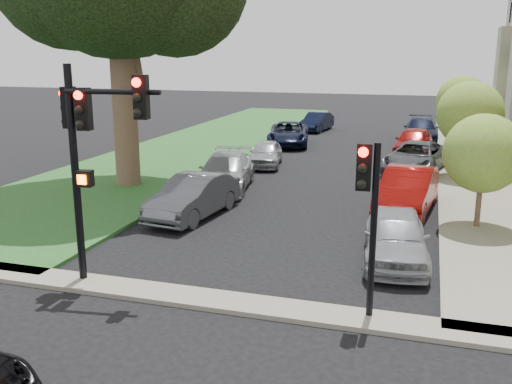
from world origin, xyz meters
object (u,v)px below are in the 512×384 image
(car_parked_8, at_px, (288,134))
(car_parked_7, at_px, (266,153))
(car_parked_2, at_px, (416,157))
(traffic_signal_main, at_px, (89,136))
(small_tree_b, at_px, (470,114))
(small_tree_a, at_px, (483,154))
(car_parked_0, at_px, (396,237))
(car_parked_9, at_px, (317,122))
(car_parked_6, at_px, (225,172))
(traffic_signal_secondary, at_px, (368,199))
(car_parked_5, at_px, (193,197))
(car_parked_4, at_px, (421,130))
(small_tree_c, at_px, (462,101))
(car_parked_3, at_px, (413,142))
(car_parked_1, at_px, (407,190))

(car_parked_8, bearing_deg, car_parked_7, -97.32)
(car_parked_2, xyz_separation_m, car_parked_8, (-7.90, 6.08, -0.01))
(traffic_signal_main, bearing_deg, small_tree_b, 58.89)
(small_tree_a, bearing_deg, car_parked_0, -122.19)
(car_parked_0, relative_size, car_parked_8, 0.83)
(car_parked_2, distance_m, car_parked_9, 15.14)
(car_parked_6, xyz_separation_m, car_parked_7, (0.27, 5.36, -0.10))
(traffic_signal_main, relative_size, traffic_signal_secondary, 1.39)
(car_parked_6, bearing_deg, car_parked_5, -94.95)
(traffic_signal_secondary, height_order, car_parked_4, traffic_signal_secondary)
(traffic_signal_secondary, distance_m, car_parked_8, 23.99)
(small_tree_b, distance_m, car_parked_0, 12.48)
(small_tree_c, height_order, car_parked_3, small_tree_c)
(traffic_signal_secondary, xyz_separation_m, car_parked_9, (-6.87, 29.85, -2.09))
(traffic_signal_secondary, relative_size, car_parked_2, 0.75)
(car_parked_1, distance_m, car_parked_3, 12.14)
(car_parked_7, height_order, car_parked_9, car_parked_9)
(small_tree_c, xyz_separation_m, car_parked_8, (-10.16, -1.11, -2.22))
(car_parked_4, xyz_separation_m, car_parked_6, (-7.74, -15.89, -0.02))
(small_tree_a, xyz_separation_m, car_parked_5, (-9.60, -1.39, -1.82))
(car_parked_5, relative_size, car_parked_9, 1.11)
(car_parked_2, xyz_separation_m, car_parked_9, (-7.46, 13.17, -0.06))
(car_parked_3, bearing_deg, traffic_signal_main, -102.93)
(car_parked_3, bearing_deg, small_tree_c, 49.75)
(car_parked_6, bearing_deg, car_parked_1, -20.31)
(car_parked_5, xyz_separation_m, car_parked_9, (-0.12, 23.54, -0.07))
(car_parked_2, relative_size, car_parked_3, 1.15)
(car_parked_2, bearing_deg, small_tree_a, -64.20)
(traffic_signal_main, height_order, car_parked_7, traffic_signal_main)
(traffic_signal_secondary, bearing_deg, car_parked_1, 86.78)
(car_parked_5, bearing_deg, car_parked_3, 71.65)
(car_parked_5, height_order, car_parked_7, car_parked_5)
(car_parked_5, bearing_deg, small_tree_a, 15.03)
(small_tree_a, distance_m, small_tree_b, 8.20)
(car_parked_9, bearing_deg, car_parked_7, -82.19)
(car_parked_7, bearing_deg, traffic_signal_secondary, -77.07)
(car_parked_0, bearing_deg, car_parked_9, 100.45)
(small_tree_b, bearing_deg, car_parked_0, -101.37)
(traffic_signal_secondary, distance_m, car_parked_9, 30.70)
(car_parked_4, bearing_deg, small_tree_a, -83.06)
(small_tree_b, xyz_separation_m, car_parked_7, (-9.70, 0.13, -2.33))
(car_parked_3, height_order, car_parked_5, car_parked_3)
(car_parked_8, bearing_deg, car_parked_2, -48.80)
(small_tree_b, distance_m, small_tree_c, 7.97)
(car_parked_4, height_order, car_parked_5, car_parked_4)
(car_parked_1, bearing_deg, car_parked_8, 126.62)
(car_parked_6, bearing_deg, car_parked_2, 28.21)
(car_parked_1, bearing_deg, car_parked_2, 95.97)
(traffic_signal_secondary, relative_size, car_parked_7, 1.04)
(traffic_signal_main, relative_size, car_parked_4, 1.03)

